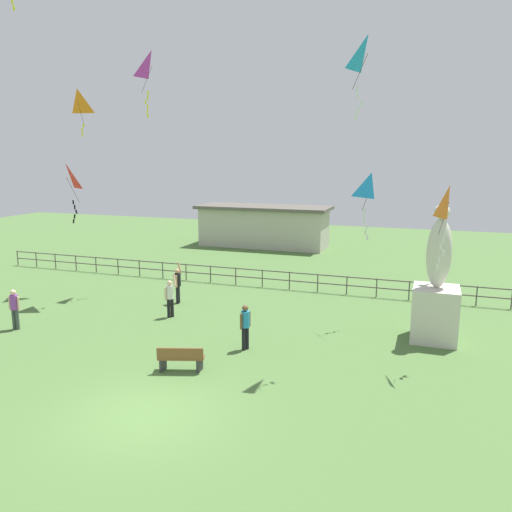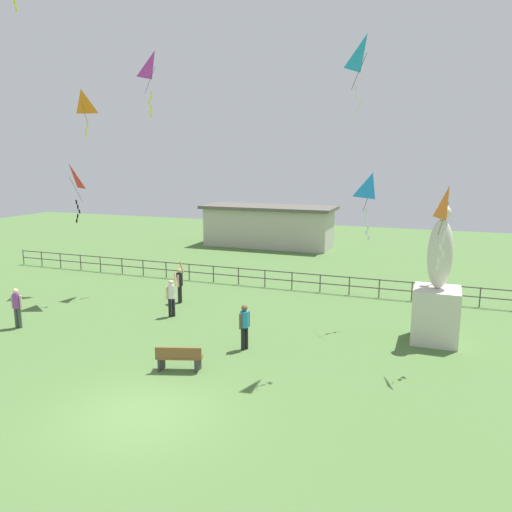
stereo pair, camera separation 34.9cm
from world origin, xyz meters
name	(u,v)px [view 1 (the left image)]	position (x,y,z in m)	size (l,w,h in m)	color
ground_plane	(145,415)	(0.00, 0.00, 0.00)	(80.00, 80.00, 0.00)	#4C7038
statue_monument	(436,298)	(7.33, 8.61, 1.65)	(1.67, 1.67, 5.18)	beige
lamppost	(435,262)	(7.22, 9.31, 2.90)	(0.36, 0.36, 3.93)	#38383D
park_bench	(181,358)	(-0.39, 2.85, 0.46)	(1.55, 0.85, 0.85)	brown
person_0	(170,296)	(-3.48, 7.77, 0.97)	(0.45, 0.45, 1.93)	black
person_1	(14,307)	(-8.62, 4.30, 0.95)	(0.50, 0.31, 1.65)	#3F4C47
person_2	(245,324)	(0.91, 5.32, 0.96)	(0.31, 0.47, 1.67)	black
person_3	(178,283)	(-4.19, 9.78, 0.99)	(0.31, 0.53, 1.97)	black
kite_0	(78,103)	(-9.85, 10.60, 9.48)	(0.95, 0.88, 2.25)	orange
kite_1	(371,188)	(4.62, 9.73, 5.62)	(1.07, 1.10, 2.67)	#198CD1
kite_2	(367,57)	(4.78, 5.86, 9.90)	(0.83, 0.93, 2.54)	#198CD1
kite_3	(67,179)	(-8.87, 8.21, 5.86)	(1.06, 0.95, 2.73)	red
kite_5	(152,68)	(-6.47, 12.05, 11.14)	(1.21, 0.92, 3.10)	#B22DB2
kite_6	(448,206)	(7.45, 6.17, 5.32)	(0.56, 0.83, 2.71)	orange
waterfront_railing	(279,277)	(-0.42, 14.00, 0.63)	(36.02, 0.06, 0.95)	#4C4742
pavilion_building	(264,226)	(-5.31, 26.00, 1.61)	(10.29, 3.82, 3.16)	#B7B2A3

